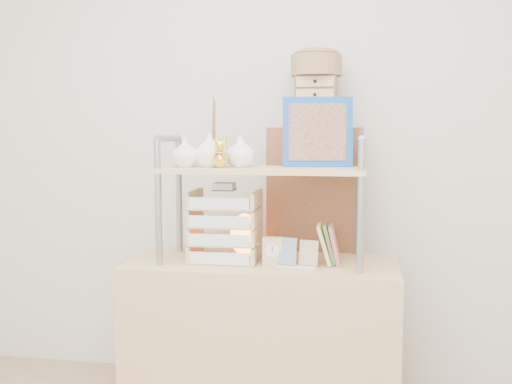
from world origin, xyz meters
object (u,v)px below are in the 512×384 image
Objects in this scene: letter_tray at (225,230)px; salt_lamp at (244,236)px; cabinet at (314,261)px; desk at (262,342)px.

letter_tray is 1.66× the size of salt_lamp.
cabinet is at bearing 44.64° from letter_tray.
letter_tray is at bearing -131.07° from cabinet.
desk is 0.52m from cabinet.
desk is 5.65× the size of salt_lamp.
letter_tray is at bearing -178.11° from desk.
cabinet is 0.49m from salt_lamp.
letter_tray is (-0.38, -0.38, 0.22)m from cabinet.
cabinet reaches higher than letter_tray.
salt_lamp is at bearing -125.70° from cabinet.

